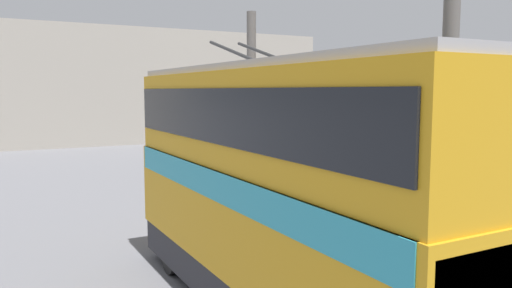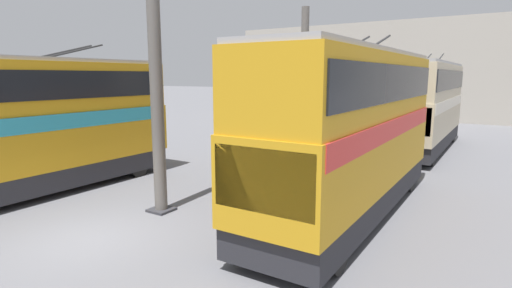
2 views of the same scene
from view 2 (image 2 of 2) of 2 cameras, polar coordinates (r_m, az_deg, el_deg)
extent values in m
plane|color=slate|center=(11.83, -22.64, -12.37)|extent=(240.00, 240.00, 0.00)
cube|color=#A8A093|center=(41.99, 19.93, 9.83)|extent=(0.50, 36.00, 9.60)
cylinder|color=#605B56|center=(12.68, -14.03, 7.57)|extent=(0.40, 0.40, 7.77)
cube|color=#333338|center=(13.37, -13.35, -9.12)|extent=(0.72, 0.72, 0.08)
cylinder|color=#605B56|center=(21.31, 6.88, 8.54)|extent=(0.40, 0.40, 7.77)
cube|color=#333338|center=(21.73, 6.68, -1.65)|extent=(0.72, 0.72, 0.08)
cylinder|color=black|center=(9.21, 11.32, -15.02)|extent=(0.95, 0.30, 0.95)
cylinder|color=black|center=(10.07, -0.18, -12.61)|extent=(0.95, 0.30, 0.95)
cylinder|color=black|center=(16.12, 21.00, -4.66)|extent=(0.95, 0.30, 0.95)
cylinder|color=black|center=(16.63, 13.89, -3.87)|extent=(0.95, 0.30, 0.95)
cube|color=#28282D|center=(12.90, 13.17, -7.01)|extent=(10.32, 2.45, 0.76)
cube|color=gold|center=(12.57, 13.41, -0.84)|extent=(10.53, 2.50, 2.06)
cube|color=red|center=(12.46, 13.55, 2.57)|extent=(10.21, 2.54, 0.55)
cube|color=gold|center=(12.37, 13.77, 8.07)|extent=(10.42, 2.43, 1.84)
cube|color=black|center=(12.37, 13.79, 8.49)|extent=(10.11, 2.51, 1.01)
cube|color=#9E9EA3|center=(12.39, 13.96, 12.64)|extent=(10.32, 2.25, 0.14)
cube|color=black|center=(7.89, 1.04, -5.27)|extent=(0.12, 2.30, 1.32)
cylinder|color=#282828|center=(13.57, 17.28, 13.74)|extent=(2.35, 0.07, 0.65)
cylinder|color=#282828|center=(13.77, 14.38, 13.81)|extent=(2.35, 0.07, 0.65)
cylinder|color=black|center=(20.98, 23.74, -1.55)|extent=(1.00, 0.30, 1.00)
cylinder|color=black|center=(21.37, 18.17, -1.02)|extent=(1.00, 0.30, 1.00)
cylinder|color=black|center=(29.12, 26.22, 1.22)|extent=(1.00, 0.30, 1.00)
cylinder|color=black|center=(29.40, 22.16, 1.57)|extent=(1.00, 0.30, 1.00)
cube|color=#28282D|center=(25.25, 22.88, 0.67)|extent=(11.08, 2.45, 0.77)
cube|color=beige|center=(25.09, 23.09, 3.81)|extent=(11.30, 2.50, 2.01)
cube|color=silver|center=(25.03, 23.20, 5.47)|extent=(10.96, 2.54, 0.55)
cube|color=beige|center=(24.99, 23.38, 8.22)|extent=(11.19, 2.43, 1.85)
cube|color=black|center=(24.99, 23.40, 8.43)|extent=(10.85, 2.51, 1.02)
cube|color=#9E9EA3|center=(25.00, 23.54, 10.49)|extent=(11.08, 2.25, 0.14)
cube|color=black|center=(19.59, 20.46, 3.12)|extent=(0.12, 2.30, 1.29)
cylinder|color=#282828|center=(26.36, 24.84, 11.11)|extent=(2.35, 0.07, 0.65)
cylinder|color=#282828|center=(26.46, 23.32, 11.20)|extent=(2.35, 0.07, 0.65)
cylinder|color=black|center=(17.98, -16.55, -2.99)|extent=(0.94, 0.30, 0.94)
cylinder|color=black|center=(19.59, -20.62, -2.19)|extent=(0.94, 0.30, 0.94)
cube|color=#28282D|center=(16.94, -27.26, -3.86)|extent=(9.52, 2.45, 0.76)
cube|color=gold|center=(16.70, -27.62, 0.71)|extent=(9.72, 2.50, 1.97)
cube|color=teal|center=(16.61, -27.82, 3.13)|extent=(9.42, 2.54, 0.55)
cube|color=gold|center=(16.54, -28.14, 7.19)|extent=(9.62, 2.43, 1.81)
cube|color=black|center=(16.54, -28.17, 7.50)|extent=(9.33, 2.51, 0.99)
cube|color=#9E9EA3|center=(16.55, -28.41, 10.55)|extent=(9.52, 2.25, 0.14)
cylinder|color=#282828|center=(16.91, -24.27, 12.04)|extent=(2.35, 0.07, 0.65)
cylinder|color=#282828|center=(17.49, -25.57, 11.84)|extent=(2.35, 0.07, 0.65)
cube|color=#384251|center=(11.47, -0.13, -10.14)|extent=(0.36, 0.33, 0.80)
cube|color=tan|center=(11.24, -0.13, -6.55)|extent=(0.48, 0.43, 0.70)
sphere|color=tan|center=(11.12, -0.14, -4.27)|extent=(0.23, 0.23, 0.23)
cube|color=#384251|center=(16.32, 1.13, -4.15)|extent=(0.36, 0.33, 0.78)
cube|color=#3D5684|center=(16.16, 1.13, -1.65)|extent=(0.48, 0.43, 0.67)
sphere|color=tan|center=(16.08, 1.14, -0.09)|extent=(0.22, 0.22, 0.22)
cylinder|color=#B28E23|center=(15.69, 7.16, -4.49)|extent=(0.60, 0.60, 0.94)
cylinder|color=#B28E23|center=(15.69, 7.16, -4.49)|extent=(0.63, 0.63, 0.04)
camera|label=1|loc=(19.15, -57.78, 5.66)|focal=35.00mm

